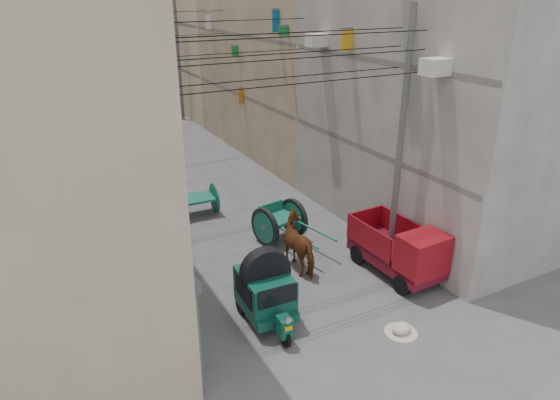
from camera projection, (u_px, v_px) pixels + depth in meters
building_row_right at (207, 15)px, 38.83m from camera, size 8.00×62.00×14.00m
end_cap_building at (55, 5)px, 61.26m from camera, size 22.00×10.00×13.00m
shutters_left at (126, 215)px, 16.32m from camera, size 0.18×14.40×2.88m
signboards at (150, 89)px, 26.42m from camera, size 8.22×40.52×5.67m
ac_units at (376, 21)px, 15.07m from camera, size 0.70×6.55×3.35m
utility_poles at (176, 93)px, 22.42m from camera, size 7.40×22.20×8.00m
overhead_cables at (190, 32)px, 19.23m from camera, size 7.40×22.52×1.12m
auto_rickshaw at (266, 289)px, 13.24m from camera, size 1.41×2.37×1.65m
tonga_cart at (280, 222)px, 17.62m from camera, size 1.76×3.29×1.41m
mini_truck at (404, 254)px, 15.23m from camera, size 1.52×3.22×1.79m
second_cart at (199, 200)px, 19.70m from camera, size 1.41×1.26×1.20m
feed_sack at (401, 328)px, 13.04m from camera, size 0.54×0.43×0.27m
horse at (302, 244)px, 15.87m from camera, size 0.96×2.02×1.69m
distant_car_white at (152, 151)px, 25.92m from camera, size 2.12×3.41×1.08m
distant_car_grey at (156, 114)px, 33.71m from camera, size 1.57×3.35×1.06m
distant_car_green at (105, 92)px, 40.14m from camera, size 2.08×4.39×1.24m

